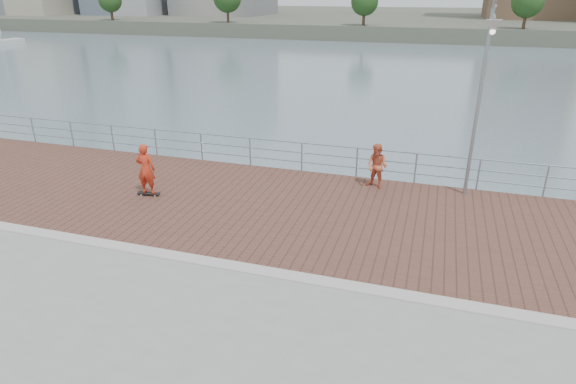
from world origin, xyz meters
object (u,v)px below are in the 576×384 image
(street_lamp, at_px, (485,69))
(skateboarder, at_px, (146,169))
(guardrail, at_px, (329,156))
(bystander, at_px, (377,166))

(street_lamp, relative_size, skateboarder, 3.48)
(guardrail, height_order, bystander, bystander)
(bystander, bearing_deg, guardrail, 176.55)
(guardrail, bearing_deg, street_lamp, -11.05)
(street_lamp, distance_m, skateboarder, 10.82)
(guardrail, xyz_separation_m, street_lamp, (4.75, -0.93, 3.45))
(skateboarder, distance_m, bystander, 7.63)
(skateboarder, bearing_deg, bystander, -165.35)
(guardrail, xyz_separation_m, bystander, (1.84, -0.83, 0.10))
(skateboarder, relative_size, bystander, 1.10)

